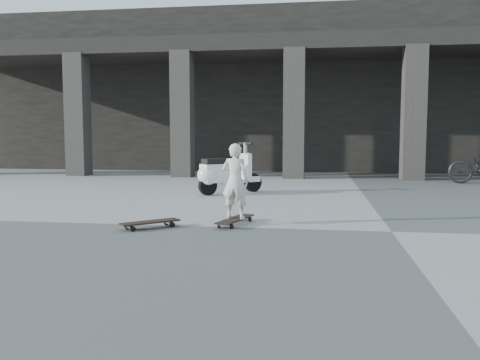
# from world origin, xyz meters

# --- Properties ---
(ground) EXTENTS (90.00, 90.00, 0.00)m
(ground) POSITION_xyz_m (0.00, 0.00, 0.00)
(ground) COLOR #50504D
(ground) RESTS_ON ground
(colonnade) EXTENTS (28.00, 8.82, 6.00)m
(colonnade) POSITION_xyz_m (-0.00, 13.77, 3.03)
(colonnade) COLOR black
(colonnade) RESTS_ON ground
(longboard) EXTENTS (0.49, 1.01, 0.10)m
(longboard) POSITION_xyz_m (-2.32, 0.22, 0.08)
(longboard) COLOR black
(longboard) RESTS_ON ground
(skateboard_spare) EXTENTS (0.82, 0.77, 0.11)m
(skateboard_spare) POSITION_xyz_m (-3.52, -0.26, 0.08)
(skateboard_spare) COLOR black
(skateboard_spare) RESTS_ON ground
(child) EXTENTS (0.45, 0.33, 1.16)m
(child) POSITION_xyz_m (-2.32, 0.22, 0.68)
(child) COLOR silver
(child) RESTS_ON longboard
(scooter) EXTENTS (1.37, 1.27, 1.20)m
(scooter) POSITION_xyz_m (-3.28, 4.02, 0.47)
(scooter) COLOR black
(scooter) RESTS_ON ground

